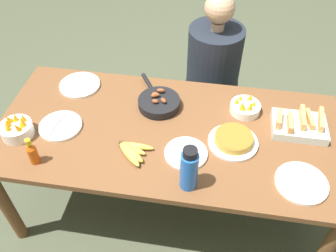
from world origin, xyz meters
TOP-DOWN VIEW (x-y plane):
  - ground_plane at (0.00, 0.00)m, footprint 14.00×14.00m
  - dining_table at (0.00, 0.00)m, footprint 1.85×0.87m
  - banana_bunch at (-0.15, -0.19)m, footprint 0.19×0.17m
  - melon_tray at (0.68, 0.11)m, footprint 0.28×0.21m
  - skillet at (-0.08, 0.18)m, footprint 0.27×0.35m
  - frittata_plate_center at (0.34, -0.04)m, footprint 0.26×0.26m
  - empty_plate_near_front at (-0.57, -0.07)m, footprint 0.23×0.23m
  - empty_plate_far_left at (0.67, -0.25)m, footprint 0.24×0.24m
  - empty_plate_far_right at (-0.59, 0.28)m, footprint 0.24×0.24m
  - empty_plate_mid_edge at (0.12, -0.15)m, footprint 0.22×0.22m
  - fruit_bowl_mango at (0.40, 0.21)m, footprint 0.17×0.17m
  - fruit_bowl_citrus at (-0.77, -0.16)m, footprint 0.17×0.17m
  - water_bottle at (0.15, -0.33)m, footprint 0.08×0.08m
  - hot_sauce_bottle at (-0.61, -0.32)m, footprint 0.05×0.05m
  - person_figure at (0.20, 0.72)m, footprint 0.40×0.40m

SIDE VIEW (x-z plane):
  - ground_plane at x=0.00m, z-range 0.00..0.00m
  - person_figure at x=0.20m, z-range -0.11..1.04m
  - dining_table at x=0.00m, z-range 0.27..0.97m
  - empty_plate_far_right at x=-0.59m, z-range 0.70..0.72m
  - empty_plate_far_left at x=0.67m, z-range 0.70..0.72m
  - empty_plate_near_front at x=-0.57m, z-range 0.70..0.72m
  - empty_plate_mid_edge at x=0.12m, z-range 0.70..0.72m
  - banana_bunch at x=-0.15m, z-range 0.70..0.74m
  - frittata_plate_center at x=0.34m, z-range 0.70..0.76m
  - skillet at x=-0.08m, z-range 0.69..0.77m
  - fruit_bowl_mango at x=0.40m, z-range 0.68..0.79m
  - melon_tray at x=0.68m, z-range 0.69..0.79m
  - fruit_bowl_citrus at x=-0.77m, z-range 0.68..0.81m
  - hot_sauce_bottle at x=-0.61m, z-range 0.69..0.85m
  - water_bottle at x=0.15m, z-range 0.70..0.94m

